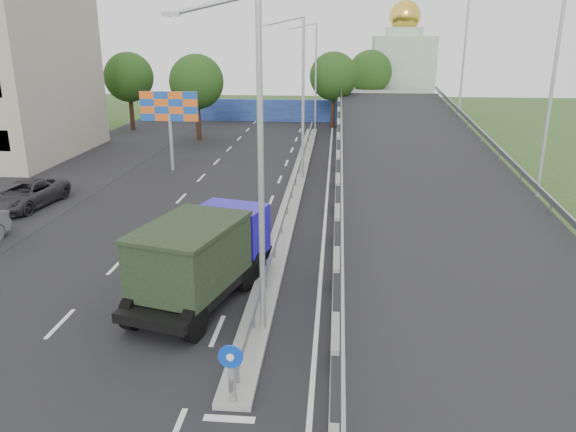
# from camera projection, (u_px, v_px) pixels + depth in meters

# --- Properties ---
(road_surface) EXTENTS (26.00, 90.00, 0.04)m
(road_surface) POSITION_uv_depth(u_px,v_px,m) (237.00, 205.00, 31.59)
(road_surface) COLOR black
(road_surface) RESTS_ON ground
(parking_strip) EXTENTS (8.00, 90.00, 0.05)m
(parking_strip) POSITION_uv_depth(u_px,v_px,m) (17.00, 200.00, 32.67)
(parking_strip) COLOR black
(parking_strip) RESTS_ON ground
(median) EXTENTS (1.00, 44.00, 0.20)m
(median) POSITION_uv_depth(u_px,v_px,m) (296.00, 187.00, 35.10)
(median) COLOR gray
(median) RESTS_ON ground
(overpass_ramp) EXTENTS (10.00, 50.00, 3.50)m
(overpass_ramp) POSITION_uv_depth(u_px,v_px,m) (419.00, 163.00, 33.97)
(overpass_ramp) COLOR gray
(overpass_ramp) RESTS_ON ground
(median_guardrail) EXTENTS (0.09, 44.00, 0.71)m
(median_guardrail) POSITION_uv_depth(u_px,v_px,m) (296.00, 177.00, 34.90)
(median_guardrail) COLOR gray
(median_guardrail) RESTS_ON median
(sign_bollard) EXTENTS (0.64, 0.23, 1.67)m
(sign_bollard) POSITION_uv_depth(u_px,v_px,m) (231.00, 373.00, 14.13)
(sign_bollard) COLOR black
(sign_bollard) RESTS_ON median
(lamp_post_near) EXTENTS (2.74, 0.18, 10.08)m
(lamp_post_near) POSITION_uv_depth(u_px,v_px,m) (254.00, 156.00, 16.27)
(lamp_post_near) COLOR #B2B5B7
(lamp_post_near) RESTS_ON median
(lamp_post_mid) EXTENTS (2.74, 0.18, 10.08)m
(lamp_post_mid) POSITION_uv_depth(u_px,v_px,m) (300.00, 91.00, 35.23)
(lamp_post_mid) COLOR #B2B5B7
(lamp_post_mid) RESTS_ON median
(lamp_post_far) EXTENTS (2.74, 0.18, 10.08)m
(lamp_post_far) POSITION_uv_depth(u_px,v_px,m) (314.00, 71.00, 54.18)
(lamp_post_far) COLOR #B2B5B7
(lamp_post_far) RESTS_ON median
(blue_wall) EXTENTS (30.00, 0.50, 2.40)m
(blue_wall) POSITION_uv_depth(u_px,v_px,m) (278.00, 111.00, 61.63)
(blue_wall) COLOR navy
(blue_wall) RESTS_ON ground
(church) EXTENTS (7.00, 7.00, 13.80)m
(church) POSITION_uv_depth(u_px,v_px,m) (402.00, 69.00, 66.78)
(church) COLOR #B2CCAD
(church) RESTS_ON ground
(billboard) EXTENTS (4.00, 0.24, 5.50)m
(billboard) POSITION_uv_depth(u_px,v_px,m) (169.00, 111.00, 38.38)
(billboard) COLOR #B2B5B7
(billboard) RESTS_ON ground
(tree_left_mid) EXTENTS (4.80, 4.80, 7.60)m
(tree_left_mid) POSITION_uv_depth(u_px,v_px,m) (197.00, 82.00, 49.53)
(tree_left_mid) COLOR black
(tree_left_mid) RESTS_ON ground
(tree_median_far) EXTENTS (4.80, 4.80, 7.60)m
(tree_median_far) POSITION_uv_depth(u_px,v_px,m) (334.00, 76.00, 56.11)
(tree_median_far) COLOR black
(tree_median_far) RESTS_ON ground
(tree_left_far) EXTENTS (4.80, 4.80, 7.60)m
(tree_left_far) POSITION_uv_depth(u_px,v_px,m) (129.00, 77.00, 54.93)
(tree_left_far) COLOR black
(tree_left_far) RESTS_ON ground
(tree_ramp_far) EXTENTS (4.80, 4.80, 7.60)m
(tree_ramp_far) POSITION_uv_depth(u_px,v_px,m) (370.00, 72.00, 62.42)
(tree_ramp_far) COLOR black
(tree_ramp_far) RESTS_ON ground
(dump_truck) EXTENTS (4.31, 7.48, 3.11)m
(dump_truck) POSITION_uv_depth(u_px,v_px,m) (203.00, 254.00, 19.95)
(dump_truck) COLOR black
(dump_truck) RESTS_ON ground
(parked_car_c) EXTENTS (3.10, 5.58, 1.48)m
(parked_car_c) POSITION_uv_depth(u_px,v_px,m) (27.00, 194.00, 31.06)
(parked_car_c) COLOR #2E2D31
(parked_car_c) RESTS_ON ground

